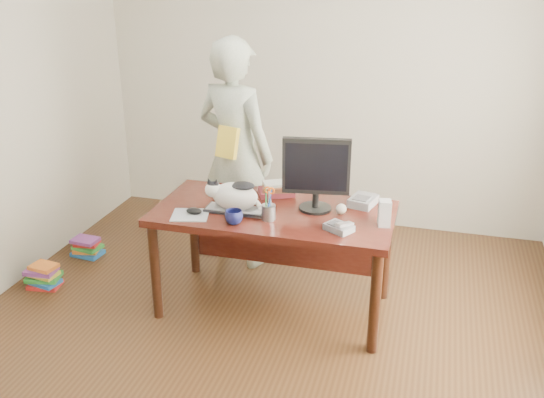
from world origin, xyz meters
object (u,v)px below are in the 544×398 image
Objects in this scene: mouse at (194,211)px; calculator at (363,201)px; speaker at (384,213)px; baseball at (341,209)px; person at (235,154)px; pen_cup at (269,210)px; cat at (233,195)px; coffee_mug at (234,217)px; book_pile_a at (44,276)px; monitor at (316,171)px; book_stack at (277,189)px; book_pile_b at (87,247)px; phone at (339,227)px; keyboard at (235,210)px; desk at (277,225)px.

calculator is (1.05, 0.46, 0.01)m from mouse.
speaker is 2.39× the size of baseball.
mouse is at bearing 107.82° from person.
cat is at bearing 165.84° from pen_cup.
person reaches higher than coffee_mug.
speaker is at bearing 3.45° from book_pile_a.
monitor reaches higher than coffee_mug.
coffee_mug is at bearing -70.56° from cat.
mouse is at bearing 167.60° from coffee_mug.
cat reaches higher than coffee_mug.
monitor is 1.70× the size of book_stack.
mouse reaches higher than book_pile_b.
phone is at bearing -9.36° from cat.
cat is at bearing -158.27° from phone.
keyboard is 1.70× the size of calculator.
book_pile_b is (-1.66, 0.07, -0.72)m from book_stack.
cat is 3.49× the size of coffee_mug.
book_stack reaches higher than phone.
pen_cup is 0.23m from coffee_mug.
speaker reaches higher than mouse.
mouse is 0.07× the size of person.
pen_cup is at bearing -16.39° from book_pile_b.
coffee_mug is 0.42× the size of book_pile_a.
desk is 7.90× the size of phone.
keyboard is at bearing 106.22° from coffee_mug.
book_pile_a is at bearing -149.54° from phone.
person is at bearing 33.50° from book_pile_a.
coffee_mug is 1.72m from book_pile_a.
phone reaches higher than book_pile_a.
mouse is 1.71× the size of baseball.
person is at bearing 173.54° from calculator.
pen_cup is at bearing -103.11° from book_stack.
pen_cup is at bearing -153.91° from baseball.
speaker reaches higher than keyboard.
book_stack is 1.81m from book_pile_b.
desk is at bearing 149.09° from person.
desk reaches higher than book_pile_a.
desk is at bearing 177.16° from baseball.
phone reaches higher than keyboard.
monitor reaches higher than keyboard.
calculator is at bearing 35.19° from coffee_mug.
desk is 13.20× the size of mouse.
book_pile_b is at bearing 163.61° from pen_cup.
desk is 0.80m from person.
desk is 0.48m from baseball.
book_pile_b is at bearing 162.96° from keyboard.
monitor is 2.23m from book_pile_b.
desk reaches higher than book_pile_b.
book_stack is at bearing 61.59° from cat.
desk is 0.62m from calculator.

